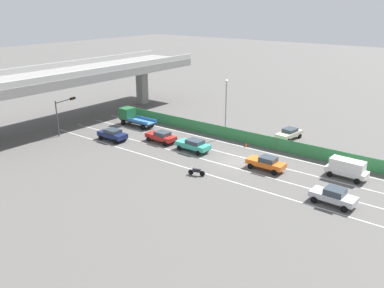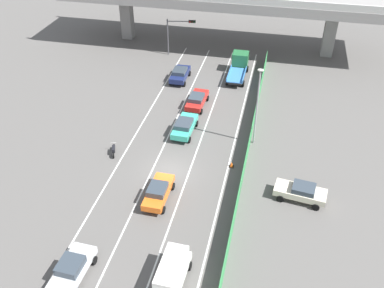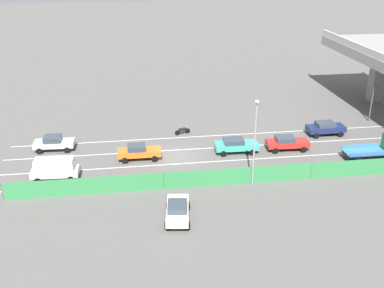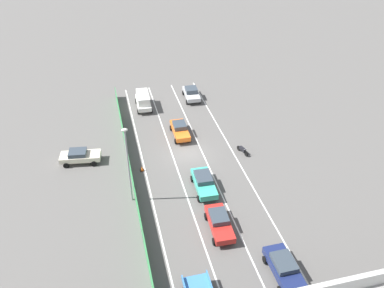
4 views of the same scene
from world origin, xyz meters
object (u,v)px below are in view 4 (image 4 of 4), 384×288
car_taxi_orange (180,129)px  street_lamp (128,160)px  motorcycle (243,150)px  car_sedan_red (219,222)px  parked_sedan_cream (80,156)px  car_taxi_teal (204,182)px  car_sedan_navy (284,267)px  car_sedan_silver (191,93)px  car_van_white (143,100)px  traffic_cone (142,169)px

car_taxi_orange → street_lamp: street_lamp is taller
motorcycle → car_sedan_red: bearing=60.4°
parked_sedan_cream → car_taxi_orange: bearing=-167.1°
car_taxi_teal → motorcycle: bearing=-139.9°
car_taxi_orange → car_sedan_navy: car_taxi_orange is taller
car_taxi_orange → car_sedan_red: car_taxi_orange is taller
car_sedan_red → motorcycle: car_sedan_red is taller
car_sedan_navy → street_lamp: bearing=-47.7°
car_taxi_orange → car_sedan_navy: size_ratio=1.02×
car_sedan_navy → motorcycle: bearing=-98.8°
car_taxi_teal → car_sedan_silver: car_sedan_silver is taller
car_taxi_teal → car_van_white: bearing=-79.2°
motorcycle → parked_sedan_cream: size_ratio=0.41×
car_taxi_orange → traffic_cone: car_taxi_orange is taller
street_lamp → car_sedan_red: bearing=141.1°
car_van_white → parked_sedan_cream: bearing=51.5°
parked_sedan_cream → car_van_white: bearing=-128.5°
car_van_white → traffic_cone: car_van_white is taller
car_taxi_teal → traffic_cone: bearing=-38.6°
car_taxi_teal → traffic_cone: car_taxi_teal is taller
car_taxi_orange → car_sedan_red: size_ratio=0.97×
car_taxi_teal → car_taxi_orange: bearing=-88.9°
car_sedan_navy → street_lamp: 16.37m
car_sedan_silver → car_sedan_navy: car_sedan_silver is taller
traffic_cone → parked_sedan_cream: bearing=-26.2°
car_van_white → car_sedan_navy: car_van_white is taller
car_sedan_red → car_van_white: bearing=-81.9°
car_taxi_orange → car_sedan_silver: size_ratio=1.03×
car_van_white → street_lamp: street_lamp is taller
street_lamp → car_taxi_orange: bearing=-124.5°
car_sedan_silver → car_taxi_orange: bearing=68.0°
car_sedan_navy → street_lamp: size_ratio=0.53×
car_van_white → car_sedan_red: car_van_white is taller
motorcycle → car_taxi_orange: bearing=-41.0°
car_sedan_silver → street_lamp: bearing=61.0°
car_sedan_silver → car_sedan_navy: 31.08m
car_sedan_silver → traffic_cone: car_sedan_silver is taller
motorcycle → traffic_cone: 11.66m
car_taxi_orange → traffic_cone: bearing=47.0°
car_sedan_navy → motorcycle: (-2.57, -16.65, -0.44)m
car_taxi_orange → car_van_white: size_ratio=1.01×
motorcycle → parked_sedan_cream: parked_sedan_cream is taller
car_sedan_red → car_taxi_orange: bearing=-89.7°
car_taxi_orange → car_sedan_red: (-0.09, 16.08, -0.01)m
motorcycle → car_van_white: bearing=-54.7°
motorcycle → parked_sedan_cream: bearing=-8.4°
car_van_white → parked_sedan_cream: 13.75m
car_sedan_navy → car_taxi_teal: bearing=-73.7°
car_taxi_orange → parked_sedan_cream: size_ratio=0.98×
car_taxi_teal → motorcycle: (-5.97, -5.03, -0.43)m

